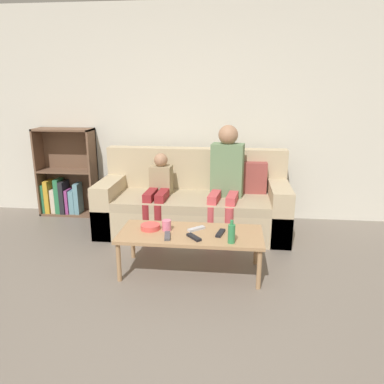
{
  "coord_description": "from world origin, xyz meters",
  "views": [
    {
      "loc": [
        0.45,
        -1.83,
        1.65
      ],
      "look_at": [
        0.05,
        1.75,
        0.62
      ],
      "focal_mm": 35.0,
      "sensor_mm": 36.0,
      "label": 1
    }
  ],
  "objects_px": {
    "tv_remote_1": "(167,236)",
    "couch": "(194,205)",
    "tv_remote_3": "(220,233)",
    "bottle": "(232,233)",
    "tv_remote_0": "(194,237)",
    "snack_bowl": "(150,227)",
    "bookshelf": "(66,182)",
    "person_child": "(159,190)",
    "cup_near": "(167,225)",
    "tv_remote_2": "(196,229)",
    "person_adult": "(226,173)",
    "coffee_table": "(191,236)"
  },
  "relations": [
    {
      "from": "tv_remote_0",
      "to": "tv_remote_2",
      "type": "xyz_separation_m",
      "value": [
        0.0,
        0.2,
        0.0
      ]
    },
    {
      "from": "bottle",
      "to": "person_child",
      "type": "bearing_deg",
      "value": 127.54
    },
    {
      "from": "tv_remote_2",
      "to": "snack_bowl",
      "type": "relative_size",
      "value": 0.9
    },
    {
      "from": "cup_near",
      "to": "tv_remote_1",
      "type": "relative_size",
      "value": 0.55
    },
    {
      "from": "person_child",
      "to": "tv_remote_1",
      "type": "xyz_separation_m",
      "value": [
        0.28,
        -1.02,
        -0.13
      ]
    },
    {
      "from": "coffee_table",
      "to": "person_child",
      "type": "bearing_deg",
      "value": 117.49
    },
    {
      "from": "person_adult",
      "to": "cup_near",
      "type": "relative_size",
      "value": 12.91
    },
    {
      "from": "couch",
      "to": "tv_remote_2",
      "type": "height_order",
      "value": "couch"
    },
    {
      "from": "snack_bowl",
      "to": "bottle",
      "type": "height_order",
      "value": "bottle"
    },
    {
      "from": "tv_remote_3",
      "to": "snack_bowl",
      "type": "distance_m",
      "value": 0.64
    },
    {
      "from": "tv_remote_1",
      "to": "couch",
      "type": "bearing_deg",
      "value": 75.28
    },
    {
      "from": "person_adult",
      "to": "tv_remote_3",
      "type": "height_order",
      "value": "person_adult"
    },
    {
      "from": "person_adult",
      "to": "tv_remote_0",
      "type": "relative_size",
      "value": 7.66
    },
    {
      "from": "cup_near",
      "to": "tv_remote_0",
      "type": "height_order",
      "value": "cup_near"
    },
    {
      "from": "person_adult",
      "to": "snack_bowl",
      "type": "bearing_deg",
      "value": -118.55
    },
    {
      "from": "snack_bowl",
      "to": "bottle",
      "type": "xyz_separation_m",
      "value": [
        0.74,
        -0.23,
        0.06
      ]
    },
    {
      "from": "tv_remote_0",
      "to": "snack_bowl",
      "type": "bearing_deg",
      "value": 118.51
    },
    {
      "from": "couch",
      "to": "snack_bowl",
      "type": "distance_m",
      "value": 1.04
    },
    {
      "from": "person_adult",
      "to": "snack_bowl",
      "type": "distance_m",
      "value": 1.17
    },
    {
      "from": "tv_remote_2",
      "to": "tv_remote_3",
      "type": "relative_size",
      "value": 0.9
    },
    {
      "from": "person_adult",
      "to": "person_child",
      "type": "height_order",
      "value": "person_adult"
    },
    {
      "from": "tv_remote_0",
      "to": "person_adult",
      "type": "bearing_deg",
      "value": 37.75
    },
    {
      "from": "tv_remote_1",
      "to": "bottle",
      "type": "xyz_separation_m",
      "value": [
        0.55,
        -0.06,
        0.07
      ]
    },
    {
      "from": "person_adult",
      "to": "tv_remote_2",
      "type": "bearing_deg",
      "value": -97.88
    },
    {
      "from": "coffee_table",
      "to": "tv_remote_2",
      "type": "xyz_separation_m",
      "value": [
        0.04,
        0.07,
        0.05
      ]
    },
    {
      "from": "tv_remote_0",
      "to": "tv_remote_1",
      "type": "bearing_deg",
      "value": 139.89
    },
    {
      "from": "couch",
      "to": "bookshelf",
      "type": "relative_size",
      "value": 1.9
    },
    {
      "from": "couch",
      "to": "tv_remote_3",
      "type": "height_order",
      "value": "couch"
    },
    {
      "from": "snack_bowl",
      "to": "bookshelf",
      "type": "bearing_deg",
      "value": 135.58
    },
    {
      "from": "couch",
      "to": "tv_remote_1",
      "type": "bearing_deg",
      "value": -95.58
    },
    {
      "from": "person_child",
      "to": "snack_bowl",
      "type": "distance_m",
      "value": 0.86
    },
    {
      "from": "tv_remote_3",
      "to": "bottle",
      "type": "bearing_deg",
      "value": -48.09
    },
    {
      "from": "cup_near",
      "to": "tv_remote_0",
      "type": "relative_size",
      "value": 0.59
    },
    {
      "from": "bookshelf",
      "to": "person_child",
      "type": "relative_size",
      "value": 1.24
    },
    {
      "from": "coffee_table",
      "to": "bookshelf",
      "type": "bearing_deg",
      "value": 141.28
    },
    {
      "from": "couch",
      "to": "person_adult",
      "type": "bearing_deg",
      "value": -12.26
    },
    {
      "from": "tv_remote_1",
      "to": "tv_remote_3",
      "type": "xyz_separation_m",
      "value": [
        0.45,
        0.12,
        0.0
      ]
    },
    {
      "from": "person_adult",
      "to": "bottle",
      "type": "bearing_deg",
      "value": -78.77
    },
    {
      "from": "person_child",
      "to": "tv_remote_3",
      "type": "height_order",
      "value": "person_child"
    },
    {
      "from": "coffee_table",
      "to": "person_adult",
      "type": "distance_m",
      "value": 1.06
    },
    {
      "from": "tv_remote_0",
      "to": "tv_remote_3",
      "type": "xyz_separation_m",
      "value": [
        0.22,
        0.12,
        0.0
      ]
    },
    {
      "from": "tv_remote_0",
      "to": "bottle",
      "type": "distance_m",
      "value": 0.33
    },
    {
      "from": "bookshelf",
      "to": "snack_bowl",
      "type": "distance_m",
      "value": 2.02
    },
    {
      "from": "tv_remote_3",
      "to": "bottle",
      "type": "relative_size",
      "value": 0.88
    },
    {
      "from": "person_adult",
      "to": "tv_remote_1",
      "type": "height_order",
      "value": "person_adult"
    },
    {
      "from": "tv_remote_1",
      "to": "snack_bowl",
      "type": "height_order",
      "value": "snack_bowl"
    },
    {
      "from": "bookshelf",
      "to": "bottle",
      "type": "xyz_separation_m",
      "value": [
        2.18,
        -1.64,
        0.04
      ]
    },
    {
      "from": "cup_near",
      "to": "tv_remote_2",
      "type": "height_order",
      "value": "cup_near"
    },
    {
      "from": "bookshelf",
      "to": "coffee_table",
      "type": "distance_m",
      "value": 2.33
    },
    {
      "from": "person_child",
      "to": "tv_remote_3",
      "type": "xyz_separation_m",
      "value": [
        0.73,
        -0.9,
        -0.13
      ]
    }
  ]
}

